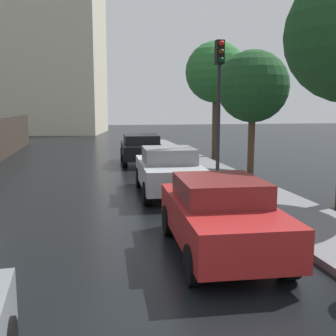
% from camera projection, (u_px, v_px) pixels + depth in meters
% --- Properties ---
extents(car_black_near_kerb, '(2.03, 3.95, 1.43)m').
position_uv_depth(car_black_near_kerb, '(141.00, 148.00, 19.96)').
color(car_black_near_kerb, black).
rests_on(car_black_near_kerb, ground).
extents(car_red_mid_road, '(1.94, 3.98, 1.43)m').
position_uv_depth(car_red_mid_road, '(220.00, 215.00, 7.76)').
color(car_red_mid_road, maroon).
rests_on(car_red_mid_road, ground).
extents(car_silver_far_ahead, '(1.99, 4.19, 1.50)m').
position_uv_depth(car_silver_far_ahead, '(168.00, 170.00, 13.00)').
color(car_silver_far_ahead, '#B2B5BA').
rests_on(car_silver_far_ahead, ground).
extents(traffic_light, '(0.26, 0.39, 4.69)m').
position_uv_depth(traffic_light, '(219.00, 87.00, 13.22)').
color(traffic_light, black).
rests_on(traffic_light, sidewalk_strip).
extents(street_tree_near, '(2.97, 2.97, 5.07)m').
position_uv_depth(street_tree_near, '(253.00, 87.00, 17.10)').
color(street_tree_near, '#4C3823').
rests_on(street_tree_near, ground).
extents(street_tree_mid, '(3.18, 3.18, 6.13)m').
position_uv_depth(street_tree_mid, '(216.00, 73.00, 21.61)').
color(street_tree_mid, '#4C3823').
rests_on(street_tree_mid, ground).
extents(distant_tower, '(11.67, 10.64, 29.01)m').
position_uv_depth(distant_tower, '(49.00, 8.00, 41.77)').
color(distant_tower, beige).
rests_on(distant_tower, ground).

